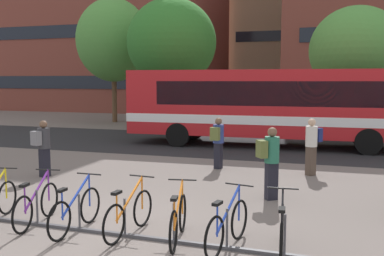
# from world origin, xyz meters

# --- Properties ---
(ground) EXTENTS (200.00, 200.00, 0.00)m
(ground) POSITION_xyz_m (0.00, 0.00, 0.00)
(ground) COLOR #6B605B
(bus_lane_asphalt) EXTENTS (80.00, 7.20, 0.01)m
(bus_lane_asphalt) POSITION_xyz_m (0.00, 11.27, 0.00)
(bus_lane_asphalt) COLOR #232326
(bus_lane_asphalt) RESTS_ON ground
(city_bus) EXTENTS (12.09, 2.90, 3.20)m
(city_bus) POSITION_xyz_m (1.53, 11.27, 1.78)
(city_bus) COLOR red
(city_bus) RESTS_ON ground
(bike_rack) EXTENTS (8.42, 0.26, 0.70)m
(bike_rack) POSITION_xyz_m (-0.44, -0.24, 0.09)
(bike_rack) COLOR #47474C
(bike_rack) RESTS_ON ground
(parked_bicycle_purple_3) EXTENTS (0.52, 1.71, 0.99)m
(parked_bicycle_purple_3) POSITION_xyz_m (-1.42, -0.17, 0.38)
(parked_bicycle_purple_3) COLOR black
(parked_bicycle_purple_3) RESTS_ON ground
(parked_bicycle_blue_4) EXTENTS (0.52, 1.72, 0.99)m
(parked_bicycle_blue_4) POSITION_xyz_m (-0.49, -0.27, 0.38)
(parked_bicycle_blue_4) COLOR black
(parked_bicycle_blue_4) RESTS_ON ground
(parked_bicycle_orange_5) EXTENTS (0.52, 1.72, 0.99)m
(parked_bicycle_orange_5) POSITION_xyz_m (0.53, -0.15, 0.38)
(parked_bicycle_orange_5) COLOR black
(parked_bicycle_orange_5) RESTS_ON ground
(parked_bicycle_orange_6) EXTENTS (0.52, 1.70, 0.99)m
(parked_bicycle_orange_6) POSITION_xyz_m (1.48, -0.19, 0.38)
(parked_bicycle_orange_6) COLOR black
(parked_bicycle_orange_6) RESTS_ON ground
(parked_bicycle_blue_7) EXTENTS (0.53, 1.70, 0.99)m
(parked_bicycle_blue_7) POSITION_xyz_m (2.37, -0.25, 0.38)
(parked_bicycle_blue_7) COLOR black
(parked_bicycle_blue_7) RESTS_ON ground
(parked_bicycle_black_8) EXTENTS (0.52, 1.72, 0.99)m
(parked_bicycle_black_8) POSITION_xyz_m (3.25, -0.29, 0.38)
(parked_bicycle_black_8) COLOR black
(parked_bicycle_black_8) RESTS_ON ground
(commuter_olive_pack_0) EXTENTS (0.60, 0.55, 1.70)m
(commuter_olive_pack_0) POSITION_xyz_m (2.64, 2.97, 0.98)
(commuter_olive_pack_0) COLOR black
(commuter_olive_pack_0) RESTS_ON ground
(commuter_navy_pack_2) EXTENTS (0.56, 0.60, 1.67)m
(commuter_navy_pack_2) POSITION_xyz_m (3.46, 6.01, 0.96)
(commuter_navy_pack_2) COLOR #47382D
(commuter_navy_pack_2) RESTS_ON ground
(commuter_grey_pack_3) EXTENTS (0.44, 0.59, 1.64)m
(commuter_grey_pack_3) POSITION_xyz_m (-3.91, 3.44, 0.94)
(commuter_grey_pack_3) COLOR black
(commuter_grey_pack_3) RESTS_ON ground
(commuter_olive_pack_4) EXTENTS (0.39, 0.56, 1.61)m
(commuter_olive_pack_4) POSITION_xyz_m (0.61, 6.08, 0.93)
(commuter_olive_pack_4) COLOR black
(commuter_olive_pack_4) RESTS_ON ground
(street_tree_0) EXTENTS (4.54, 4.54, 6.42)m
(street_tree_0) POSITION_xyz_m (5.08, 16.21, 4.25)
(street_tree_0) COLOR brown
(street_tree_0) RESTS_ON ground
(street_tree_2) EXTENTS (4.79, 4.79, 8.06)m
(street_tree_2) POSITION_xyz_m (-9.65, 18.87, 5.35)
(street_tree_2) COLOR brown
(street_tree_2) RESTS_ON ground
(street_tree_3) EXTENTS (4.97, 4.97, 7.30)m
(street_tree_3) POSITION_xyz_m (-4.57, 16.02, 4.86)
(street_tree_3) COLOR brown
(street_tree_3) RESTS_ON ground
(building_centre_block) EXTENTS (15.10, 11.11, 13.89)m
(building_centre_block) POSITION_xyz_m (0.68, 45.54, 6.95)
(building_centre_block) COLOR tan
(building_centre_block) RESTS_ON ground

